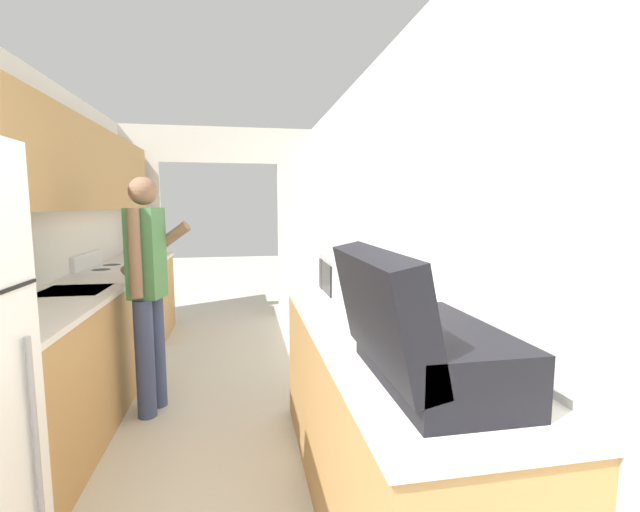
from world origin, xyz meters
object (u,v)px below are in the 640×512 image
(range_oven, at_px, (123,313))
(person, at_px, (148,288))
(suitcase, at_px, (416,337))
(knife, at_px, (138,259))
(microwave, at_px, (356,276))

(range_oven, relative_size, person, 0.62)
(range_oven, xyz_separation_m, suitcase, (1.71, -3.04, 0.61))
(knife, bearing_deg, person, -35.26)
(person, bearing_deg, microwave, -97.72)
(knife, bearing_deg, range_oven, -54.73)
(range_oven, xyz_separation_m, microwave, (1.86, -1.73, 0.59))
(range_oven, distance_m, suitcase, 3.54)
(person, bearing_deg, suitcase, -131.69)
(microwave, bearing_deg, knife, 129.04)
(person, xyz_separation_m, microwave, (1.38, -0.59, 0.14))
(suitcase, distance_m, knife, 3.93)
(person, xyz_separation_m, knife, (-0.44, 1.65, 0.01))
(range_oven, bearing_deg, person, -67.25)
(range_oven, bearing_deg, suitcase, -60.66)
(knife, bearing_deg, suitcase, -24.95)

